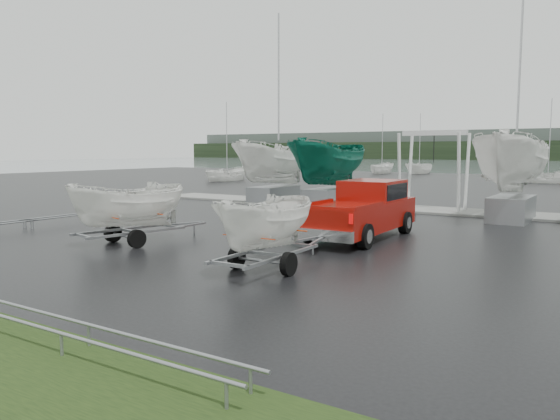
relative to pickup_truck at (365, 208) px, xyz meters
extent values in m
plane|color=black|center=(-3.15, -3.39, -1.06)|extent=(120.00, 120.00, 0.00)
cube|color=gray|center=(-3.15, 9.61, -1.01)|extent=(30.00, 3.00, 0.12)
cube|color=maroon|center=(0.01, -0.33, -0.24)|extent=(2.19, 5.99, 0.97)
cube|color=maroon|center=(-0.02, 0.75, 0.53)|extent=(1.95, 2.40, 0.87)
cube|color=black|center=(-0.02, 0.75, 0.58)|extent=(1.97, 2.15, 0.56)
cube|color=silver|center=(0.08, -3.35, -0.54)|extent=(2.07, 0.23, 0.36)
cylinder|color=black|center=(-1.01, 1.60, -0.65)|extent=(0.33, 0.83, 0.82)
cylinder|color=black|center=(0.94, 1.64, -0.65)|extent=(0.33, 0.83, 0.82)
cylinder|color=black|center=(-0.92, -2.30, -0.65)|extent=(0.33, 0.83, 0.82)
cylinder|color=black|center=(1.03, -2.25, -0.65)|extent=(0.33, 0.83, 0.82)
cube|color=gray|center=(-0.40, -6.56, -0.61)|extent=(0.16, 3.60, 0.08)
cube|color=gray|center=(0.70, -6.54, -0.61)|extent=(0.16, 3.60, 0.08)
cylinder|color=gray|center=(0.15, -6.75, -0.76)|extent=(1.60, 0.12, 0.08)
cylinder|color=black|center=(-0.65, -6.77, -0.76)|extent=(0.19, 0.60, 0.60)
cylinder|color=black|center=(0.95, -6.73, -0.76)|extent=(0.19, 0.60, 0.60)
imported|color=white|center=(0.15, -6.55, 1.39)|extent=(1.51, 1.54, 3.91)
cube|color=#E03A07|center=(0.13, -5.75, -0.06)|extent=(1.55, 0.08, 0.03)
cube|color=#E03A07|center=(0.17, -7.35, -0.06)|extent=(1.55, 0.08, 0.03)
cube|color=gray|center=(-6.47, -5.56, -0.61)|extent=(0.88, 3.53, 0.08)
cube|color=gray|center=(-5.40, -5.81, -0.61)|extent=(0.88, 3.53, 0.08)
cylinder|color=gray|center=(-5.98, -5.88, -0.76)|extent=(1.58, 0.44, 0.08)
cylinder|color=black|center=(-6.76, -5.70, -0.76)|extent=(0.31, 0.63, 0.60)
cylinder|color=black|center=(-5.20, -6.06, -0.76)|extent=(0.31, 0.63, 0.60)
imported|color=white|center=(-5.94, -5.69, 1.54)|extent=(1.91, 1.94, 4.22)
cube|color=#E03A07|center=(-5.76, -4.91, -0.06)|extent=(1.52, 0.39, 0.03)
cube|color=#E03A07|center=(-6.12, -6.47, -0.06)|extent=(1.52, 0.39, 0.03)
cylinder|color=silver|center=(-2.01, 8.81, 0.94)|extent=(0.16, 0.58, 3.99)
cylinder|color=silver|center=(-2.01, 10.41, 0.94)|extent=(0.16, 0.58, 3.99)
cylinder|color=silver|center=(0.99, 8.81, 0.94)|extent=(0.16, 0.58, 3.99)
cylinder|color=silver|center=(0.99, 10.41, 0.94)|extent=(0.16, 0.58, 3.99)
cube|color=silver|center=(-0.51, 9.61, 2.94)|extent=(3.30, 0.25, 0.25)
cube|color=gray|center=(-8.95, 7.61, -0.51)|extent=(1.60, 3.20, 1.10)
imported|color=white|center=(-8.95, 7.61, 3.39)|extent=(2.52, 2.59, 6.70)
cylinder|color=#B2B2B7|center=(-8.95, 8.11, 6.14)|extent=(0.10, 0.10, 7.00)
cube|color=gray|center=(-5.57, 7.81, -0.51)|extent=(1.60, 3.20, 1.10)
imported|color=#0C5A46|center=(-5.57, 7.81, 3.46)|extent=(2.57, 2.64, 6.84)
cube|color=gray|center=(3.65, 7.61, -0.51)|extent=(1.60, 3.20, 1.10)
imported|color=white|center=(3.65, 7.61, 3.71)|extent=(2.76, 2.83, 7.33)
cylinder|color=#B2B2B7|center=(3.65, 8.11, 6.38)|extent=(0.10, 0.10, 7.00)
cylinder|color=gray|center=(-11.90, -2.39, -0.71)|extent=(0.06, 6.50, 0.06)
cylinder|color=gray|center=(-12.40, -2.39, -0.71)|extent=(0.06, 6.50, 0.06)
cylinder|color=gray|center=(0.85, -13.14, -0.71)|extent=(7.00, 0.06, 0.06)
cylinder|color=gray|center=(0.85, -12.64, -0.71)|extent=(7.00, 0.06, 0.06)
imported|color=white|center=(-26.87, 26.06, -1.06)|extent=(2.42, 2.48, 5.81)
cylinder|color=#B2B2B7|center=(-26.87, 26.06, 2.94)|extent=(0.08, 0.08, 8.00)
imported|color=white|center=(-15.83, 53.29, -1.06)|extent=(2.55, 2.61, 6.19)
cylinder|color=#B2B2B7|center=(-15.83, 53.29, 2.94)|extent=(0.08, 0.08, 8.00)
imported|color=white|center=(-20.32, 51.32, -1.06)|extent=(2.36, 2.41, 5.99)
cylinder|color=#B2B2B7|center=(-20.32, 51.32, 2.94)|extent=(0.08, 0.08, 8.00)
imported|color=white|center=(1.34, 39.68, -1.06)|extent=(2.60, 2.55, 5.83)
cylinder|color=#B2B2B7|center=(1.34, 39.68, 2.94)|extent=(0.08, 0.08, 8.00)
camera|label=1|loc=(8.02, -18.10, 2.07)|focal=35.00mm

